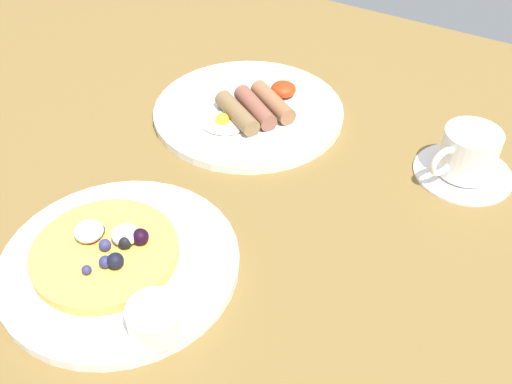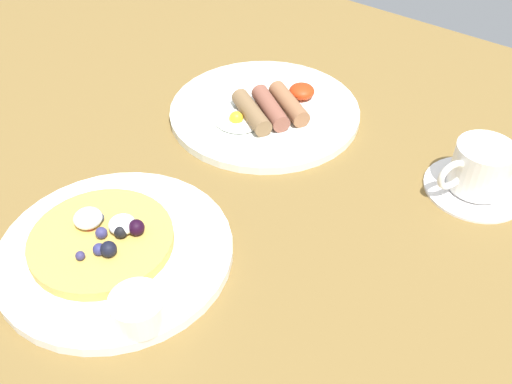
{
  "view_description": "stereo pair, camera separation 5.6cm",
  "coord_description": "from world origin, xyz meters",
  "px_view_note": "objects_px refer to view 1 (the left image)",
  "views": [
    {
      "loc": [
        0.27,
        -0.43,
        0.49
      ],
      "look_at": [
        0.01,
        0.01,
        0.04
      ],
      "focal_mm": 41.38,
      "sensor_mm": 36.0,
      "label": 1
    },
    {
      "loc": [
        0.32,
        -0.4,
        0.49
      ],
      "look_at": [
        0.01,
        0.01,
        0.04
      ],
      "focal_mm": 41.38,
      "sensor_mm": 36.0,
      "label": 2
    }
  ],
  "objects_px": {
    "breakfast_plate": "(249,111)",
    "coffee_cup": "(468,151)",
    "coffee_saucer": "(463,172)",
    "syrup_ramekin": "(155,319)",
    "pancake_plate": "(120,263)"
  },
  "relations": [
    {
      "from": "breakfast_plate",
      "to": "coffee_cup",
      "type": "height_order",
      "value": "coffee_cup"
    },
    {
      "from": "breakfast_plate",
      "to": "coffee_cup",
      "type": "xyz_separation_m",
      "value": [
        0.31,
        0.03,
        0.03
      ]
    },
    {
      "from": "coffee_saucer",
      "to": "breakfast_plate",
      "type": "bearing_deg",
      "value": -174.96
    },
    {
      "from": "syrup_ramekin",
      "to": "coffee_saucer",
      "type": "bearing_deg",
      "value": 65.44
    },
    {
      "from": "pancake_plate",
      "to": "coffee_cup",
      "type": "bearing_deg",
      "value": 51.86
    },
    {
      "from": "breakfast_plate",
      "to": "pancake_plate",
      "type": "bearing_deg",
      "value": -83.97
    },
    {
      "from": "pancake_plate",
      "to": "coffee_cup",
      "type": "height_order",
      "value": "coffee_cup"
    },
    {
      "from": "pancake_plate",
      "to": "breakfast_plate",
      "type": "distance_m",
      "value": 0.33
    },
    {
      "from": "pancake_plate",
      "to": "coffee_saucer",
      "type": "xyz_separation_m",
      "value": [
        0.28,
        0.35,
        -0.0
      ]
    },
    {
      "from": "breakfast_plate",
      "to": "coffee_cup",
      "type": "bearing_deg",
      "value": 4.75
    },
    {
      "from": "pancake_plate",
      "to": "breakfast_plate",
      "type": "height_order",
      "value": "same"
    },
    {
      "from": "breakfast_plate",
      "to": "coffee_cup",
      "type": "relative_size",
      "value": 2.86
    },
    {
      "from": "pancake_plate",
      "to": "syrup_ramekin",
      "type": "distance_m",
      "value": 0.11
    },
    {
      "from": "syrup_ramekin",
      "to": "breakfast_plate",
      "type": "distance_m",
      "value": 0.4
    },
    {
      "from": "coffee_saucer",
      "to": "coffee_cup",
      "type": "bearing_deg",
      "value": -117.32
    }
  ]
}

